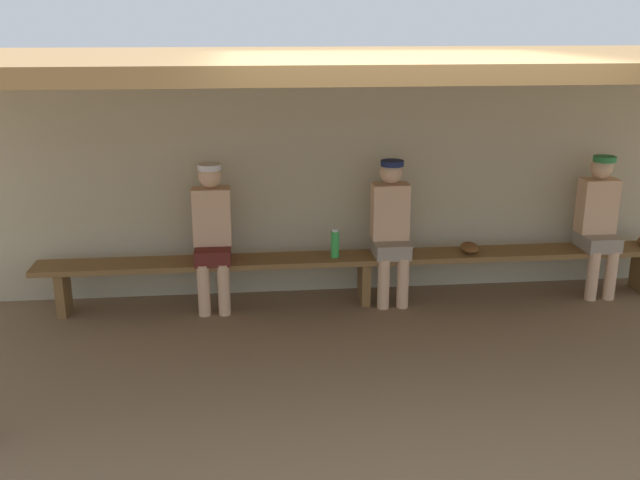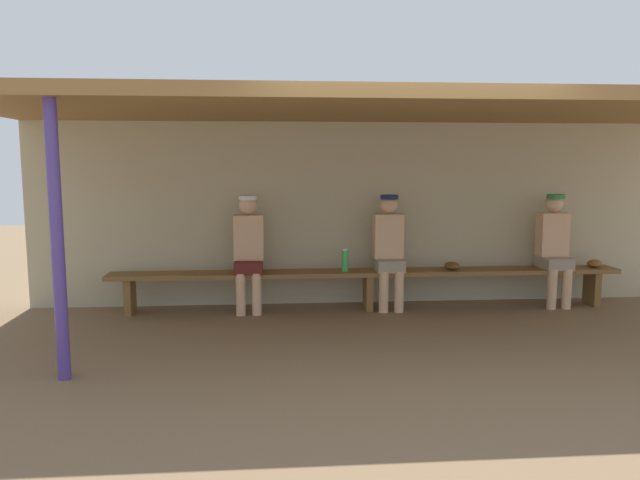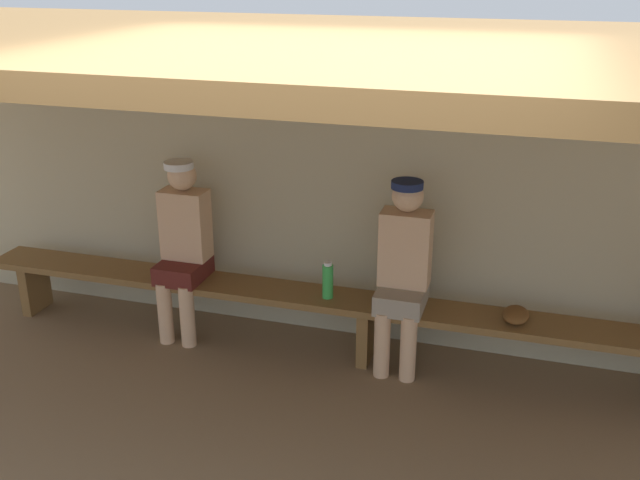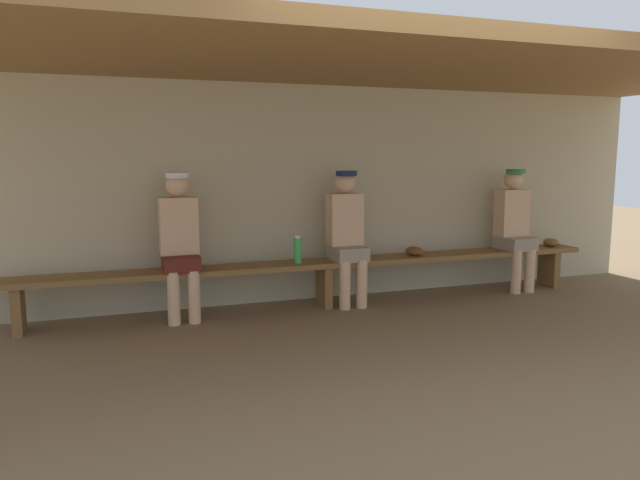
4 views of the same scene
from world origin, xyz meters
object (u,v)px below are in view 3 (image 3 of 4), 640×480
object	(u,v)px
bench	(367,310)
water_bottle_green	(328,281)
baseball_glove_worn	(516,315)
player_near_post	(403,267)
player_in_red	(183,241)

from	to	relation	value
bench	water_bottle_green	bearing A→B (deg)	-175.46
bench	water_bottle_green	xyz separation A→B (m)	(-0.28, -0.02, 0.20)
bench	baseball_glove_worn	bearing A→B (deg)	-0.47
player_near_post	water_bottle_green	world-z (taller)	player_near_post
player_near_post	baseball_glove_worn	distance (m)	0.80
player_near_post	player_in_red	size ratio (longest dim) A/B	1.00
player_near_post	player_in_red	distance (m)	1.63
baseball_glove_worn	player_in_red	bearing A→B (deg)	91.78
bench	player_near_post	distance (m)	0.43
bench	baseball_glove_worn	size ratio (longest dim) A/B	25.00
player_in_red	water_bottle_green	xyz separation A→B (m)	(1.11, -0.03, -0.16)
player_near_post	player_in_red	world-z (taller)	same
player_in_red	baseball_glove_worn	bearing A→B (deg)	-0.28
bench	baseball_glove_worn	xyz separation A→B (m)	(1.00, -0.01, 0.12)
bench	baseball_glove_worn	distance (m)	1.01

